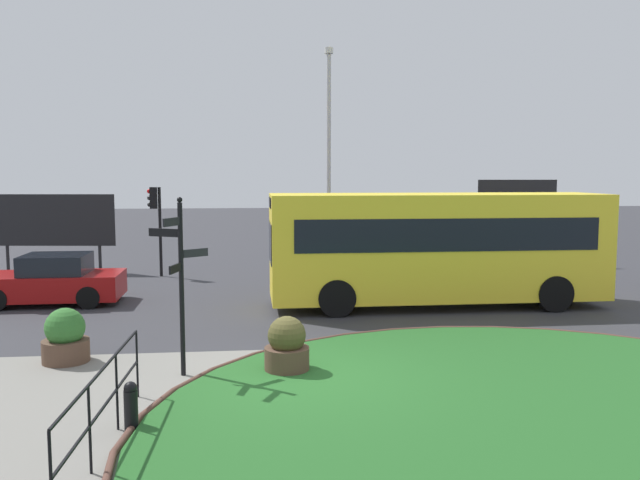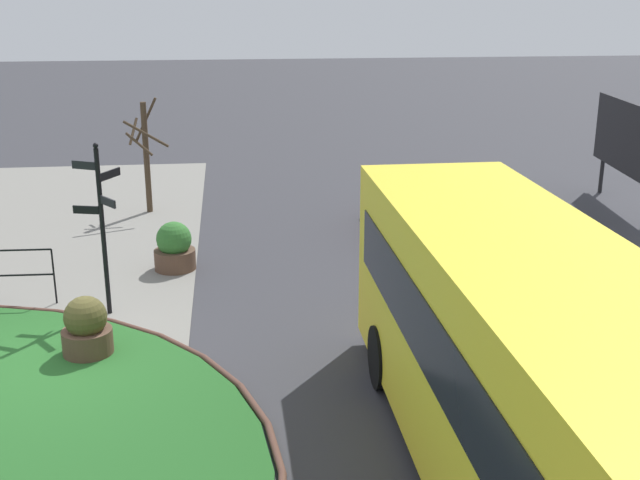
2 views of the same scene
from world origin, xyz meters
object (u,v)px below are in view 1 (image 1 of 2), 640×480
Objects in this scene: billboard_left at (52,221)px; planter_near_signpost at (287,348)px; bollard_foreground at (131,405)px; billboard_right at (516,208)px; planter_kerbside at (65,338)px; car_near_lane at (52,281)px; bus_yellow at (437,246)px; traffic_light_near at (156,211)px; signpost_directional at (180,274)px; lamppost_tall at (329,154)px.

billboard_left is 4.32× the size of planter_near_signpost.
billboard_right is at bearing 52.17° from bollard_foreground.
billboard_left reaches higher than planter_kerbside.
car_near_lane is 18.01m from billboard_right.
planter_near_signpost is at bearing -52.72° from billboard_left.
traffic_light_near is (-8.71, 6.26, 0.70)m from bus_yellow.
signpost_directional reaches higher than car_near_lane.
lamppost_tall is 13.53m from planter_kerbside.
lamppost_tall is at bearing 72.53° from bollard_foreground.
planter_kerbside is at bearing 154.79° from signpost_directional.
bus_yellow is at bearing 41.68° from signpost_directional.
billboard_left reaches higher than car_near_lane.
lamppost_tall reaches higher than billboard_left.
billboard_left is (-1.83, 6.30, 1.30)m from car_near_lane.
bollard_foreground is 0.23× the size of traffic_light_near.
bus_yellow is at bearing -70.18° from lamppost_tall.
signpost_directional is at bearing 41.40° from bus_yellow.
car_near_lane is 3.62× the size of planter_kerbside.
traffic_light_near is at bearing 108.88° from planter_near_signpost.
signpost_directional reaches higher than billboard_left.
billboard_left is 13.07m from planter_kerbside.
billboard_left is at bearing -74.77° from car_near_lane.
billboard_left is at bearing -31.36° from bus_yellow.
traffic_light_near is 0.39× the size of lamppost_tall.
signpost_directional is 0.40× the size of lamppost_tall.
bus_yellow is 1.12× the size of lamppost_tall.
lamppost_tall is 13.15m from planter_near_signpost.
planter_kerbside is at bearing 107.76° from car_near_lane.
car_near_lane reaches higher than bollard_foreground.
lamppost_tall is 10.85m from billboard_left.
lamppost_tall is at bearing -150.74° from car_near_lane.
traffic_light_near is at bearing -178.19° from lamppost_tall.
lamppost_tall is (-2.33, 6.46, 2.77)m from bus_yellow.
bollard_foreground is at bearing 49.71° from bus_yellow.
billboard_left is (-4.09, 1.47, -0.45)m from traffic_light_near.
bollard_foreground is 10.52m from car_near_lane.
billboard_left is (-12.80, 7.72, 0.25)m from bus_yellow.
billboard_left reaches higher than bollard_foreground.
bus_yellow is 10.75m from traffic_light_near.
planter_kerbside is (-1.94, 3.64, 0.12)m from bollard_foreground.
planter_kerbside is (3.89, -12.39, -1.47)m from billboard_left.
traffic_light_near is 12.97m from planter_near_signpost.
billboard_left reaches higher than planter_near_signpost.
bollard_foreground is at bearing -134.85° from planter_near_signpost.
planter_near_signpost is at bearing 45.15° from bollard_foreground.
planter_near_signpost is (-2.23, -12.34, -3.98)m from lamppost_tall.
bus_yellow is 11.12m from car_near_lane.
traffic_light_near reaches higher than billboard_left.
planter_kerbside is at bearing -66.51° from billboard_left.
lamppost_tall is (6.38, 0.20, 2.07)m from traffic_light_near.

